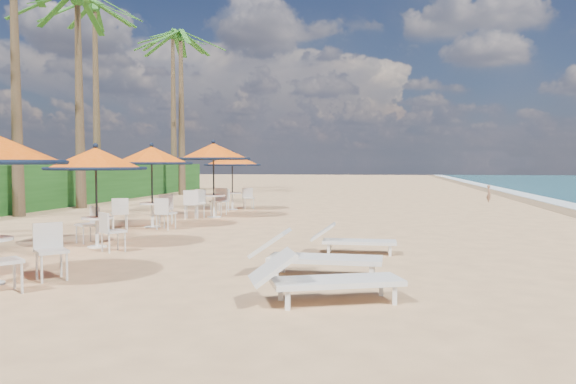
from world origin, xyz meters
name	(u,v)px	position (x,y,z in m)	size (l,w,h in m)	color
ground	(299,291)	(0.00, 0.00, 0.00)	(160.00, 160.00, 0.00)	tan
station_1	(96,168)	(-5.10, 3.49, 1.78)	(2.23, 2.23, 2.33)	black
station_2	(152,166)	(-5.47, 7.37, 1.81)	(2.37, 2.40, 2.47)	black
station_3	(212,161)	(-4.65, 10.54, 1.96)	(2.57, 2.57, 2.68)	black
station_4	(233,165)	(-4.75, 13.65, 1.81)	(2.28, 2.28, 2.38)	black
lounger_near	(321,278)	(0.40, -0.65, 0.34)	(2.15, 1.32, 0.74)	silver
lounger_mid	(312,255)	(0.04, 1.08, 0.36)	(2.19, 0.73, 0.78)	silver
lounger_far	(350,239)	(0.54, 3.59, 0.30)	(1.78, 0.59, 0.63)	silver
palm_4	(78,12)	(-11.22, 13.44, 8.07)	(5.00, 5.00, 8.85)	brown
palm_5	(95,19)	(-13.68, 19.34, 9.37)	(5.00, 5.00, 10.24)	brown
palm_6	(181,46)	(-10.52, 23.40, 8.67)	(5.00, 5.00, 9.49)	brown
palm_7	(173,45)	(-12.58, 27.46, 9.67)	(5.00, 5.00, 10.56)	brown
person	(489,193)	(6.16, 19.82, 0.44)	(0.32, 0.21, 0.89)	#97694C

